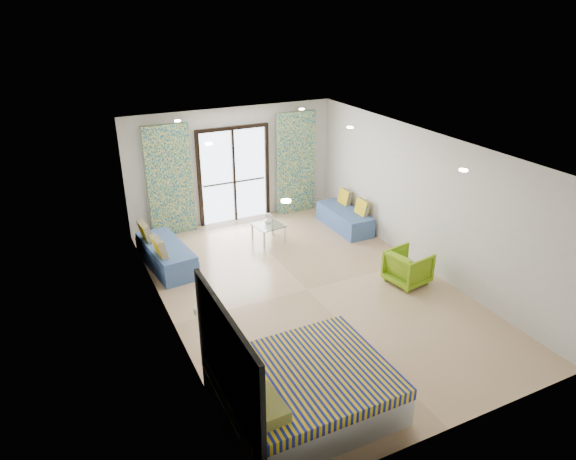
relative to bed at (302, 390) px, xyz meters
name	(u,v)px	position (x,y,z in m)	size (l,w,h in m)	color
floor	(307,290)	(1.48, 2.64, -0.31)	(5.00, 7.50, 0.01)	tan
ceiling	(310,146)	(1.48, 2.64, 2.39)	(5.00, 7.50, 0.01)	silver
wall_back	(233,166)	(1.48, 6.39, 1.04)	(5.00, 0.01, 2.70)	silver
wall_front	(464,340)	(1.48, -1.11, 1.04)	(5.00, 0.01, 2.70)	silver
wall_left	(166,251)	(-1.02, 2.64, 1.04)	(0.01, 7.50, 2.70)	silver
wall_right	(423,200)	(3.98, 2.64, 1.04)	(0.01, 7.50, 2.70)	silver
balcony_door	(234,170)	(1.48, 6.36, 0.95)	(1.76, 0.08, 2.28)	black
balcony_rail	(234,182)	(1.48, 6.37, 0.64)	(1.52, 0.03, 0.04)	#595451
curtain_left	(170,181)	(-0.07, 6.21, 0.94)	(1.00, 0.10, 2.50)	white
curtain_right	(296,163)	(3.03, 6.21, 0.94)	(1.00, 0.10, 2.50)	white
downlight_a	(286,201)	(0.08, 0.64, 2.36)	(0.12, 0.12, 0.02)	#FFE0B2
downlight_b	(463,170)	(2.88, 0.64, 2.36)	(0.12, 0.12, 0.02)	#FFE0B2
downlight_c	(209,144)	(0.08, 3.64, 2.36)	(0.12, 0.12, 0.02)	#FFE0B2
downlight_d	(350,127)	(2.88, 3.64, 2.36)	(0.12, 0.12, 0.02)	#FFE0B2
downlight_e	(178,121)	(0.08, 5.64, 2.36)	(0.12, 0.12, 0.02)	#FFE0B2
downlight_f	(302,109)	(2.88, 5.64, 2.36)	(0.12, 0.12, 0.02)	#FFE0B2
headboard	(227,365)	(-0.98, 0.00, 0.74)	(0.06, 2.10, 1.50)	black
switch_plate	(195,311)	(-0.99, 1.25, 0.74)	(0.02, 0.10, 0.10)	silver
bed	(302,390)	(0.00, 0.00, 0.00)	(2.16, 1.76, 0.75)	silver
daybed_left	(165,255)	(-0.64, 4.67, -0.04)	(0.87, 1.81, 0.86)	#3F5D97
daybed_right	(345,218)	(3.59, 4.77, -0.07)	(0.63, 1.61, 0.79)	#3F5D97
coffee_table	(268,226)	(1.69, 4.87, 0.04)	(0.67, 0.67, 0.69)	silver
vase	(268,221)	(1.70, 4.89, 0.17)	(0.17, 0.18, 0.17)	white
armchair	(408,266)	(3.29, 2.06, 0.04)	(0.69, 0.65, 0.71)	#7AAB16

